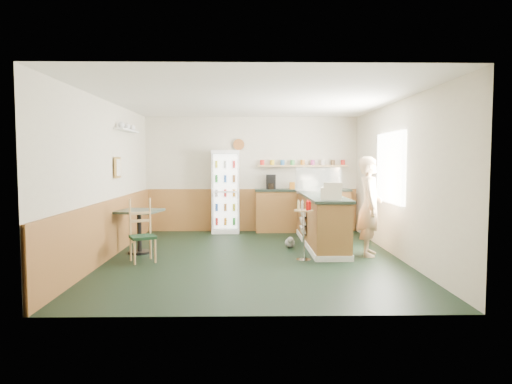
{
  "coord_description": "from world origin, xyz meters",
  "views": [
    {
      "loc": [
        -0.09,
        -7.82,
        1.68
      ],
      "look_at": [
        0.06,
        0.6,
        1.09
      ],
      "focal_mm": 32.0,
      "sensor_mm": 36.0,
      "label": 1
    }
  ],
  "objects_px": {
    "cash_register": "(331,193)",
    "condiment_stand": "(304,222)",
    "display_case": "(318,180)",
    "drinks_fridge": "(226,192)",
    "cafe_table": "(139,223)",
    "cafe_chair": "(144,229)",
    "shopkeeper": "(370,206)"
  },
  "relations": [
    {
      "from": "display_case",
      "to": "cafe_table",
      "type": "relative_size",
      "value": 1.07
    },
    {
      "from": "cafe_table",
      "to": "cash_register",
      "type": "bearing_deg",
      "value": -6.76
    },
    {
      "from": "cash_register",
      "to": "display_case",
      "type": "bearing_deg",
      "value": 101.34
    },
    {
      "from": "display_case",
      "to": "shopkeeper",
      "type": "height_order",
      "value": "shopkeeper"
    },
    {
      "from": "display_case",
      "to": "cafe_table",
      "type": "distance_m",
      "value": 3.66
    },
    {
      "from": "display_case",
      "to": "condiment_stand",
      "type": "height_order",
      "value": "display_case"
    },
    {
      "from": "drinks_fridge",
      "to": "cash_register",
      "type": "distance_m",
      "value": 3.39
    },
    {
      "from": "display_case",
      "to": "cafe_chair",
      "type": "distance_m",
      "value": 3.71
    },
    {
      "from": "cash_register",
      "to": "cafe_table",
      "type": "relative_size",
      "value": 0.44
    },
    {
      "from": "drinks_fridge",
      "to": "cafe_table",
      "type": "bearing_deg",
      "value": -121.5
    },
    {
      "from": "cafe_table",
      "to": "cafe_chair",
      "type": "height_order",
      "value": "cafe_chair"
    },
    {
      "from": "drinks_fridge",
      "to": "condiment_stand",
      "type": "distance_m",
      "value": 3.35
    },
    {
      "from": "cash_register",
      "to": "cafe_chair",
      "type": "height_order",
      "value": "cash_register"
    },
    {
      "from": "drinks_fridge",
      "to": "condiment_stand",
      "type": "relative_size",
      "value": 1.93
    },
    {
      "from": "shopkeeper",
      "to": "condiment_stand",
      "type": "distance_m",
      "value": 1.27
    },
    {
      "from": "drinks_fridge",
      "to": "shopkeeper",
      "type": "distance_m",
      "value": 3.74
    },
    {
      "from": "drinks_fridge",
      "to": "cafe_chair",
      "type": "height_order",
      "value": "drinks_fridge"
    },
    {
      "from": "cash_register",
      "to": "shopkeeper",
      "type": "height_order",
      "value": "shopkeeper"
    },
    {
      "from": "display_case",
      "to": "condiment_stand",
      "type": "xyz_separation_m",
      "value": [
        -0.5,
        -1.79,
        -0.61
      ]
    },
    {
      "from": "display_case",
      "to": "shopkeeper",
      "type": "xyz_separation_m",
      "value": [
        0.7,
        -1.43,
        -0.39
      ]
    },
    {
      "from": "drinks_fridge",
      "to": "cash_register",
      "type": "xyz_separation_m",
      "value": [
        1.95,
        -2.77,
        0.16
      ]
    },
    {
      "from": "drinks_fridge",
      "to": "condiment_stand",
      "type": "bearing_deg",
      "value": -64.21
    },
    {
      "from": "display_case",
      "to": "cafe_table",
      "type": "height_order",
      "value": "display_case"
    },
    {
      "from": "display_case",
      "to": "condiment_stand",
      "type": "distance_m",
      "value": 1.96
    },
    {
      "from": "shopkeeper",
      "to": "cafe_table",
      "type": "relative_size",
      "value": 2.06
    },
    {
      "from": "drinks_fridge",
      "to": "condiment_stand",
      "type": "xyz_separation_m",
      "value": [
        1.45,
        -3.0,
        -0.3
      ]
    },
    {
      "from": "condiment_stand",
      "to": "cafe_chair",
      "type": "distance_m",
      "value": 2.68
    },
    {
      "from": "condiment_stand",
      "to": "shopkeeper",
      "type": "bearing_deg",
      "value": 16.57
    },
    {
      "from": "condiment_stand",
      "to": "cash_register",
      "type": "bearing_deg",
      "value": 24.98
    },
    {
      "from": "display_case",
      "to": "condiment_stand",
      "type": "relative_size",
      "value": 0.91
    },
    {
      "from": "cash_register",
      "to": "condiment_stand",
      "type": "bearing_deg",
      "value": -143.68
    },
    {
      "from": "drinks_fridge",
      "to": "cash_register",
      "type": "height_order",
      "value": "drinks_fridge"
    }
  ]
}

